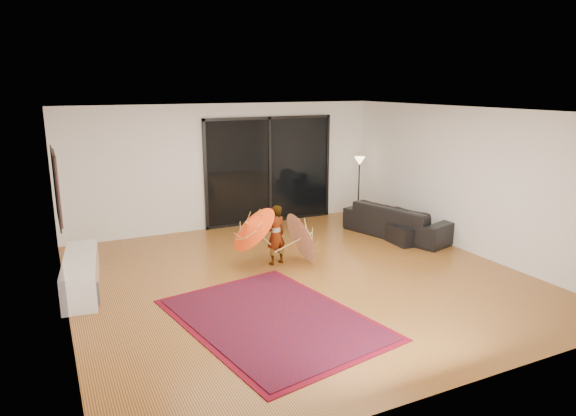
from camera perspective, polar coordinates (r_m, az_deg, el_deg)
floor at (r=8.49m, az=1.30°, el=-7.77°), size 7.00×7.00×0.00m
ceiling at (r=7.92m, az=1.41°, el=10.74°), size 7.00×7.00×0.00m
wall_back at (r=11.27m, az=-6.82°, el=4.60°), size 7.00×0.00×7.00m
wall_front at (r=5.35m, az=18.83°, el=-6.21°), size 7.00×0.00×7.00m
wall_left at (r=7.25m, az=-24.11°, el=-1.55°), size 0.00×7.00×7.00m
wall_right at (r=10.16m, az=19.24°, el=2.95°), size 0.00×7.00×7.00m
sliding_door at (r=11.63m, az=-2.08°, el=4.22°), size 3.06×0.07×2.40m
painting at (r=8.16m, az=-24.35°, el=2.19°), size 0.04×1.28×1.08m
media_console at (r=8.53m, az=-22.00°, el=-6.83°), size 0.69×1.93×0.53m
speaker at (r=7.86m, az=-21.51°, el=-9.26°), size 0.38×0.38×0.34m
persian_rug at (r=7.08m, az=-1.73°, el=-12.22°), size 2.65×3.35×0.02m
sofa at (r=10.92m, az=12.17°, el=-1.34°), size 1.52×2.46×0.67m
ottoman at (r=10.52m, az=13.16°, el=-2.84°), size 0.66×0.66×0.36m
floor_lamp at (r=12.22m, az=7.93°, el=4.24°), size 0.25×0.25×1.44m
child at (r=8.96m, az=-1.36°, el=-3.01°), size 0.44×0.33×1.07m
parasol_orange at (r=8.66m, az=-4.55°, el=-2.26°), size 0.78×0.92×0.91m
parasol_white at (r=9.10m, az=2.48°, el=-2.95°), size 0.53×0.96×0.97m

